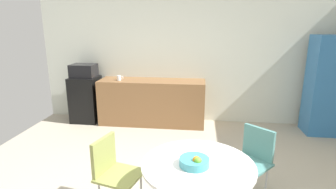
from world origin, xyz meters
TOP-DOWN VIEW (x-y plane):
  - wall_back at (0.00, 3.00)m, footprint 6.00×0.10m
  - counter_block at (-0.65, 2.65)m, footprint 2.10×0.60m
  - mini_fridge at (-2.05, 2.65)m, footprint 0.54×0.54m
  - microwave at (-2.05, 2.65)m, footprint 0.48×0.38m
  - locker_cabinet at (2.55, 2.55)m, footprint 0.60×0.50m
  - round_table at (0.29, -0.25)m, footprint 1.03×1.03m
  - chair_teal at (0.92, 0.44)m, footprint 0.59×0.59m
  - chair_olive at (-0.60, -0.00)m, footprint 0.52×0.52m
  - fruit_bowl at (0.26, -0.29)m, footprint 0.27×0.27m
  - mug_white at (-1.29, 2.57)m, footprint 0.13×0.08m

SIDE VIEW (x-z plane):
  - counter_block at x=-0.65m, z-range 0.00..0.90m
  - mini_fridge at x=-2.05m, z-range 0.00..0.93m
  - chair_teal at x=0.92m, z-range 0.11..0.94m
  - chair_olive at x=-0.60m, z-range 0.11..0.94m
  - round_table at x=0.29m, z-range 0.22..0.97m
  - fruit_bowl at x=0.26m, z-range 0.74..0.85m
  - locker_cabinet at x=2.55m, z-range 0.00..1.80m
  - mug_white at x=-1.29m, z-range 0.90..1.00m
  - microwave at x=-2.05m, z-range 0.93..1.19m
  - wall_back at x=0.00m, z-range 0.00..2.60m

